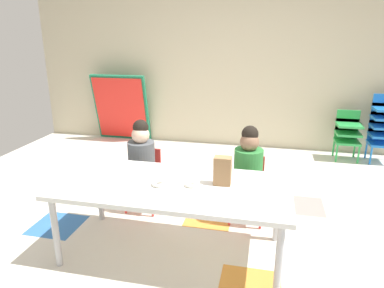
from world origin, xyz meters
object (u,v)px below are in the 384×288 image
at_px(craft_table, 173,190).
at_px(donut_powdered_loose, 158,184).
at_px(seated_child_middle_seat, 248,165).
at_px(paper_plate_near_edge, 191,187).
at_px(paper_bag_brown, 223,171).
at_px(kid_chair_blue_stack, 383,125).
at_px(paper_plate_center_table, 141,178).
at_px(donut_powdered_on_plate, 191,184).
at_px(seated_child_near_camera, 142,157).
at_px(folded_activity_table, 121,108).
at_px(kid_chair_green_stack, 348,132).

relative_size(craft_table, donut_powdered_loose, 16.45).
distance_m(seated_child_middle_seat, paper_plate_near_edge, 0.77).
distance_m(seated_child_middle_seat, paper_bag_brown, 0.61).
height_order(craft_table, donut_powdered_loose, donut_powdered_loose).
bearing_deg(kid_chair_blue_stack, donut_powdered_loose, -130.39).
distance_m(craft_table, paper_bag_brown, 0.41).
xyz_separation_m(paper_plate_center_table, donut_powdered_on_plate, (0.42, -0.07, 0.02)).
relative_size(craft_table, paper_plate_near_edge, 9.88).
bearing_deg(paper_plate_near_edge, donut_powdered_on_plate, 0.00).
relative_size(seated_child_near_camera, paper_bag_brown, 4.17).
distance_m(seated_child_near_camera, folded_activity_table, 2.48).
bearing_deg(seated_child_near_camera, craft_table, -52.76).
xyz_separation_m(paper_plate_center_table, donut_powdered_loose, (0.17, -0.09, 0.01)).
xyz_separation_m(kid_chair_blue_stack, paper_plate_near_edge, (-2.06, -2.69, 0.09)).
bearing_deg(craft_table, donut_powdered_loose, -154.45).
relative_size(seated_child_near_camera, kid_chair_blue_stack, 1.00).
height_order(seated_child_middle_seat, kid_chair_blue_stack, seated_child_middle_seat).
bearing_deg(craft_table, folded_activity_table, 120.47).
xyz_separation_m(seated_child_middle_seat, paper_bag_brown, (-0.16, -0.56, 0.16)).
height_order(paper_plate_near_edge, donut_powdered_loose, donut_powdered_loose).
relative_size(donut_powdered_on_plate, donut_powdered_loose, 0.90).
height_order(seated_child_middle_seat, paper_plate_near_edge, seated_child_middle_seat).
height_order(kid_chair_blue_stack, paper_plate_near_edge, kid_chair_blue_stack).
bearing_deg(folded_activity_table, donut_powdered_loose, -61.41).
bearing_deg(donut_powdered_loose, folded_activity_table, 118.59).
bearing_deg(kid_chair_blue_stack, seated_child_middle_seat, -129.66).
xyz_separation_m(folded_activity_table, paper_plate_center_table, (1.39, -2.78, 0.07)).
relative_size(paper_plate_near_edge, donut_powdered_on_plate, 1.85).
xyz_separation_m(folded_activity_table, paper_plate_near_edge, (1.81, -2.85, 0.07)).
relative_size(craft_table, folded_activity_table, 1.64).
bearing_deg(folded_activity_table, seated_child_middle_seat, -44.81).
distance_m(paper_bag_brown, donut_powdered_loose, 0.49).
height_order(paper_bag_brown, donut_powdered_loose, paper_bag_brown).
xyz_separation_m(donut_powdered_on_plate, donut_powdered_loose, (-0.25, -0.02, -0.01)).
height_order(seated_child_near_camera, paper_plate_center_table, seated_child_near_camera).
bearing_deg(seated_child_middle_seat, paper_bag_brown, -106.08).
distance_m(kid_chair_blue_stack, paper_plate_center_table, 3.61).
bearing_deg(paper_plate_near_edge, seated_child_middle_seat, 60.16).
distance_m(paper_bag_brown, paper_plate_near_edge, 0.27).
height_order(craft_table, kid_chair_blue_stack, kid_chair_blue_stack).
distance_m(seated_child_near_camera, paper_plate_near_edge, 0.93).
xyz_separation_m(kid_chair_blue_stack, donut_powdered_loose, (-2.31, -2.71, 0.10)).
xyz_separation_m(seated_child_near_camera, paper_plate_near_edge, (0.64, -0.67, 0.05)).
distance_m(seated_child_near_camera, paper_bag_brown, 1.04).
bearing_deg(paper_bag_brown, folded_activity_table, 126.53).
distance_m(paper_bag_brown, paper_plate_center_table, 0.65).
bearing_deg(paper_bag_brown, kid_chair_green_stack, 61.50).
relative_size(seated_child_middle_seat, folded_activity_table, 0.84).
bearing_deg(craft_table, kid_chair_blue_stack, 50.34).
height_order(craft_table, paper_bag_brown, paper_bag_brown).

